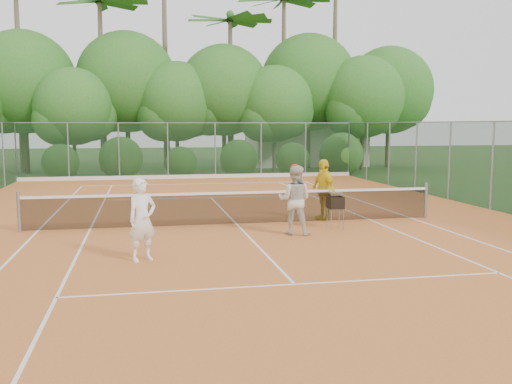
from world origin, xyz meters
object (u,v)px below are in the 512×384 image
player_center_grp (295,200)px  player_yellow (323,190)px  ball_hopper (335,203)px  player_white (142,220)px

player_center_grp → player_yellow: bearing=55.0°
player_center_grp → ball_hopper: size_ratio=2.05×
player_yellow → player_white: bearing=-67.5°
ball_hopper → player_center_grp: bearing=-133.3°
player_white → player_center_grp: player_center_grp is taller
player_center_grp → player_yellow: (1.47, 2.10, 0.01)m
player_center_grp → player_yellow: size_ratio=1.00×
player_white → ball_hopper: (5.25, 2.77, -0.16)m
player_white → player_center_grp: bearing=-0.0°
player_yellow → ball_hopper: player_yellow is taller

